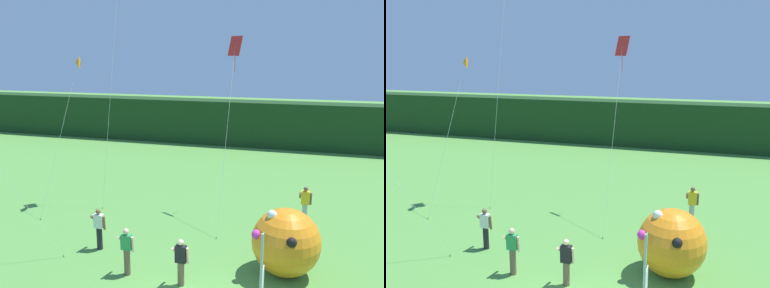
% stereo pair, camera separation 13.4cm
% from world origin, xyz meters
% --- Properties ---
extents(distant_treeline, '(80.00, 2.40, 3.64)m').
position_xyz_m(distant_treeline, '(0.00, 23.19, 1.82)').
color(distant_treeline, '#193819').
rests_on(distant_treeline, ground).
extents(person_near_banner, '(0.55, 0.48, 1.69)m').
position_xyz_m(person_near_banner, '(-2.76, 1.78, 0.90)').
color(person_near_banner, brown).
rests_on(person_near_banner, ground).
extents(person_mid_field, '(0.55, 0.48, 1.63)m').
position_xyz_m(person_mid_field, '(-0.78, 1.66, 0.87)').
color(person_mid_field, brown).
rests_on(person_mid_field, ground).
extents(person_far_left, '(0.55, 0.48, 1.65)m').
position_xyz_m(person_far_left, '(-4.58, 3.17, 0.88)').
color(person_far_left, black).
rests_on(person_far_left, ground).
extents(person_far_right, '(0.55, 0.48, 1.75)m').
position_xyz_m(person_far_right, '(3.01, 7.84, 0.93)').
color(person_far_right, '#B7B2A3').
rests_on(person_far_right, ground).
extents(inflatable_balloon, '(2.34, 2.37, 2.37)m').
position_xyz_m(inflatable_balloon, '(2.43, 3.35, 1.18)').
color(inflatable_balloon, orange).
rests_on(inflatable_balloon, ground).
extents(kite_red_diamond_0, '(0.72, 4.25, 8.24)m').
position_xyz_m(kite_red_diamond_0, '(-0.53, 9.04, 7.38)').
color(kite_red_diamond_0, brown).
rests_on(kite_red_diamond_0, ground).
extents(kite_orange_delta_5, '(0.95, 2.99, 7.30)m').
position_xyz_m(kite_orange_delta_5, '(-7.84, 7.55, 6.95)').
color(kite_orange_delta_5, brown).
rests_on(kite_orange_delta_5, ground).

